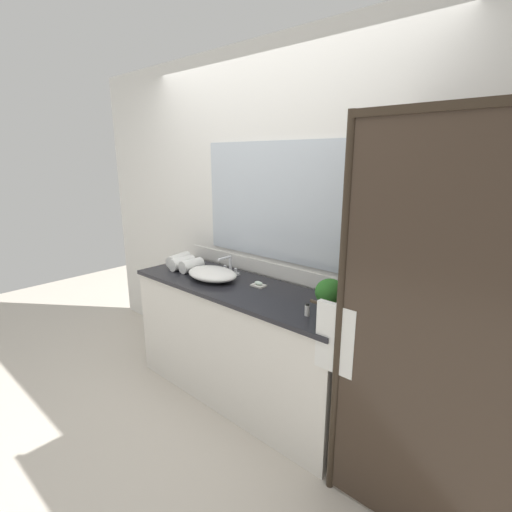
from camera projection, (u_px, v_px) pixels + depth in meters
name	position (u px, v px, depth m)	size (l,w,h in m)	color
ground_plane	(242.00, 395.00, 2.93)	(8.00, 8.00, 0.00)	beige
wall_back_with_mirror	(271.00, 225.00, 2.85)	(4.40, 0.06, 2.60)	silver
vanity_cabinet	(242.00, 342.00, 2.82)	(1.80, 0.58, 0.90)	silver
shower_enclosure	(411.00, 333.00, 1.71)	(1.20, 0.59, 2.00)	#2D2319
sink_basin	(212.00, 274.00, 2.84)	(0.43, 0.30, 0.09)	white
faucet	(229.00, 268.00, 2.97)	(0.17, 0.15, 0.15)	silver
potted_plant	(330.00, 293.00, 2.23)	(0.18, 0.18, 0.20)	beige
soap_dish	(259.00, 284.00, 2.69)	(0.10, 0.07, 0.04)	silver
amenity_bottle_lotion	(328.00, 317.00, 2.08)	(0.03, 0.03, 0.09)	white
amenity_bottle_conditioner	(307.00, 310.00, 2.19)	(0.03, 0.03, 0.08)	white
rolled_towel_near_edge	(179.00, 260.00, 3.20)	(0.10, 0.10, 0.23)	white
rolled_towel_middle	(182.00, 263.00, 3.09)	(0.10, 0.10, 0.21)	white
rolled_towel_far_edge	(192.00, 265.00, 3.03)	(0.10, 0.10, 0.19)	white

